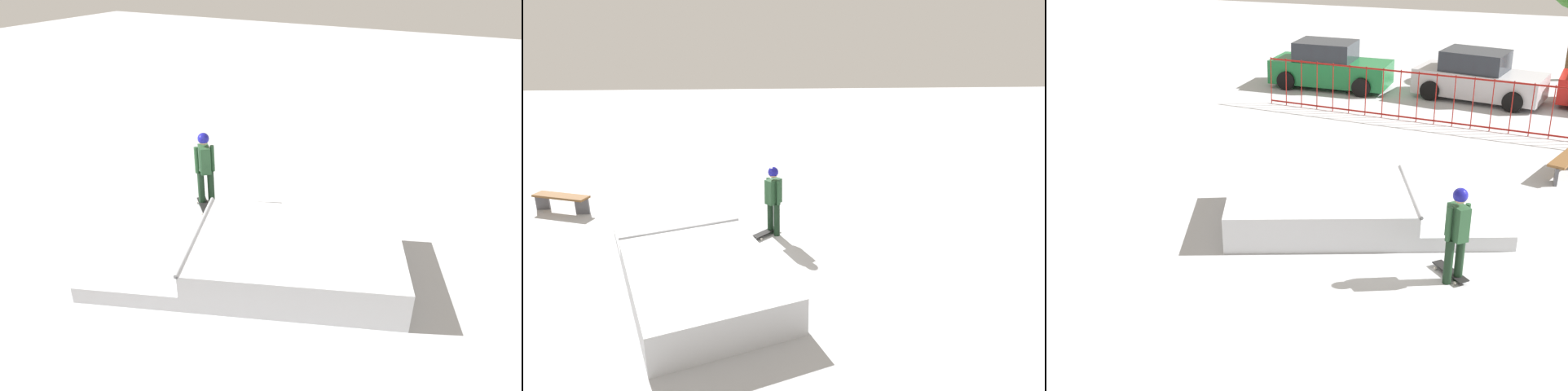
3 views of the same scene
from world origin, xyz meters
TOP-DOWN VIEW (x-y plane):
  - ground_plane at (0.00, 0.00)m, footprint 60.00×60.00m
  - skate_ramp at (-0.94, -0.33)m, footprint 5.96×4.29m
  - skater at (1.46, -1.93)m, footprint 0.42×0.43m
  - skateboard at (1.40, -1.74)m, footprint 0.70×0.71m
  - park_bench at (3.32, 3.84)m, footprint 0.90×1.64m

SIDE VIEW (x-z plane):
  - ground_plane at x=0.00m, z-range 0.00..0.00m
  - skateboard at x=1.40m, z-range 0.03..0.12m
  - skate_ramp at x=-0.94m, z-range -0.05..0.69m
  - park_bench at x=3.32m, z-range 0.12..0.60m
  - skater at x=1.46m, z-range 0.14..1.87m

